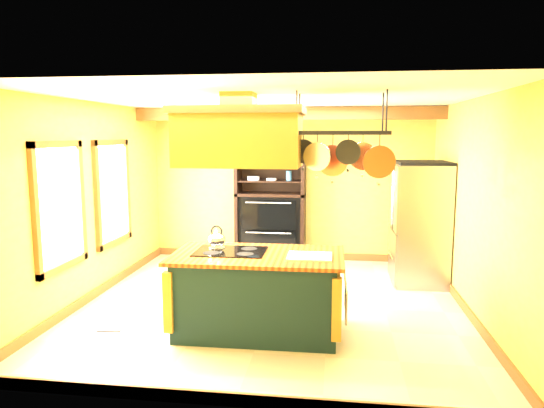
% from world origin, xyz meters
% --- Properties ---
extents(floor, '(5.00, 5.00, 0.00)m').
position_xyz_m(floor, '(0.00, 0.00, 0.00)').
color(floor, beige).
rests_on(floor, ground).
extents(ceiling, '(5.00, 5.00, 0.00)m').
position_xyz_m(ceiling, '(0.00, 0.00, 2.70)').
color(ceiling, white).
rests_on(ceiling, wall_back).
extents(wall_back, '(5.00, 0.02, 2.70)m').
position_xyz_m(wall_back, '(0.00, 2.50, 1.35)').
color(wall_back, '#DFB851').
rests_on(wall_back, floor).
extents(wall_front, '(5.00, 0.02, 2.70)m').
position_xyz_m(wall_front, '(0.00, -2.50, 1.35)').
color(wall_front, '#DFB851').
rests_on(wall_front, floor).
extents(wall_left, '(0.02, 5.00, 2.70)m').
position_xyz_m(wall_left, '(-2.50, 0.00, 1.35)').
color(wall_left, '#DFB851').
rests_on(wall_left, floor).
extents(wall_right, '(0.02, 5.00, 2.70)m').
position_xyz_m(wall_right, '(2.50, 0.00, 1.35)').
color(wall_right, '#DFB851').
rests_on(wall_right, floor).
extents(ceiling_beam, '(5.00, 0.15, 0.20)m').
position_xyz_m(ceiling_beam, '(0.00, 1.70, 2.59)').
color(ceiling_beam, brown).
rests_on(ceiling_beam, ceiling).
extents(window_near, '(0.06, 1.06, 1.56)m').
position_xyz_m(window_near, '(-2.47, -0.80, 1.40)').
color(window_near, brown).
rests_on(window_near, wall_left).
extents(window_far, '(0.06, 1.06, 1.56)m').
position_xyz_m(window_far, '(-2.47, 0.60, 1.40)').
color(window_far, brown).
rests_on(window_far, wall_left).
extents(kitchen_island, '(1.94, 1.09, 1.11)m').
position_xyz_m(kitchen_island, '(-0.05, -0.92, 0.47)').
color(kitchen_island, black).
rests_on(kitchen_island, floor).
extents(range_hood, '(1.43, 0.81, 0.80)m').
position_xyz_m(range_hood, '(-0.24, -0.92, 2.25)').
color(range_hood, '#AE712B').
rests_on(range_hood, ceiling).
extents(pot_rack, '(1.11, 0.50, 0.90)m').
position_xyz_m(pot_rack, '(0.87, -0.92, 2.14)').
color(pot_rack, black).
rests_on(pot_rack, ceiling).
extents(refrigerator, '(0.79, 0.93, 1.82)m').
position_xyz_m(refrigerator, '(2.09, 1.30, 0.88)').
color(refrigerator, '#909298').
rests_on(refrigerator, floor).
extents(hutch, '(1.22, 0.55, 2.15)m').
position_xyz_m(hutch, '(-0.32, 2.27, 0.84)').
color(hutch, black).
rests_on(hutch, floor).
extents(floor_register, '(0.30, 0.18, 0.01)m').
position_xyz_m(floor_register, '(-1.76, -1.11, 0.01)').
color(floor_register, black).
rests_on(floor_register, floor).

